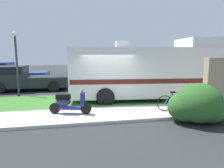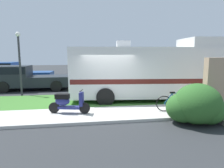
{
  "view_description": "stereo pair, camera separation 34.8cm",
  "coord_description": "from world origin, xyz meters",
  "px_view_note": "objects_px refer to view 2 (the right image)",
  "views": [
    {
      "loc": [
        -1.59,
        -9.0,
        2.52
      ],
      "look_at": [
        0.2,
        0.3,
        1.1
      ],
      "focal_mm": 31.79,
      "sensor_mm": 36.0,
      "label": 1
    },
    {
      "loc": [
        -1.25,
        -9.06,
        2.52
      ],
      "look_at": [
        0.2,
        0.3,
        1.1
      ],
      "focal_mm": 31.79,
      "sensor_mm": 36.0,
      "label": 2
    }
  ],
  "objects_px": {
    "scooter": "(68,102)",
    "bottle_green": "(199,111)",
    "pickup_truck_near": "(24,77)",
    "pickup_truck_far": "(12,72)",
    "motorhome_rv": "(147,71)",
    "street_lamp_post": "(19,57)",
    "bicycle": "(176,103)"
  },
  "relations": [
    {
      "from": "scooter",
      "to": "motorhome_rv",
      "type": "bearing_deg",
      "value": 29.63
    },
    {
      "from": "motorhome_rv",
      "to": "pickup_truck_near",
      "type": "distance_m",
      "value": 8.73
    },
    {
      "from": "bicycle",
      "to": "bottle_green",
      "type": "height_order",
      "value": "bicycle"
    },
    {
      "from": "motorhome_rv",
      "to": "scooter",
      "type": "distance_m",
      "value": 4.86
    },
    {
      "from": "pickup_truck_near",
      "to": "pickup_truck_far",
      "type": "height_order",
      "value": "pickup_truck_far"
    },
    {
      "from": "bottle_green",
      "to": "street_lamp_post",
      "type": "bearing_deg",
      "value": 147.44
    },
    {
      "from": "motorhome_rv",
      "to": "bottle_green",
      "type": "bearing_deg",
      "value": -68.81
    },
    {
      "from": "pickup_truck_near",
      "to": "bicycle",
      "type": "bearing_deg",
      "value": -41.96
    },
    {
      "from": "pickup_truck_near",
      "to": "bottle_green",
      "type": "relative_size",
      "value": 24.76
    },
    {
      "from": "motorhome_rv",
      "to": "scooter",
      "type": "bearing_deg",
      "value": -150.37
    },
    {
      "from": "pickup_truck_far",
      "to": "bottle_green",
      "type": "relative_size",
      "value": 25.02
    },
    {
      "from": "scooter",
      "to": "pickup_truck_far",
      "type": "bearing_deg",
      "value": 117.56
    },
    {
      "from": "bicycle",
      "to": "bottle_green",
      "type": "distance_m",
      "value": 0.95
    },
    {
      "from": "pickup_truck_far",
      "to": "bicycle",
      "type": "bearing_deg",
      "value": -47.77
    },
    {
      "from": "scooter",
      "to": "bottle_green",
      "type": "xyz_separation_m",
      "value": [
        5.35,
        -0.8,
        -0.36
      ]
    },
    {
      "from": "scooter",
      "to": "street_lamp_post",
      "type": "relative_size",
      "value": 0.44
    },
    {
      "from": "pickup_truck_near",
      "to": "motorhome_rv",
      "type": "bearing_deg",
      "value": -29.76
    },
    {
      "from": "scooter",
      "to": "bicycle",
      "type": "relative_size",
      "value": 1.02
    },
    {
      "from": "pickup_truck_near",
      "to": "bottle_green",
      "type": "distance_m",
      "value": 11.55
    },
    {
      "from": "pickup_truck_near",
      "to": "bottle_green",
      "type": "height_order",
      "value": "pickup_truck_near"
    },
    {
      "from": "scooter",
      "to": "bottle_green",
      "type": "bearing_deg",
      "value": -8.55
    },
    {
      "from": "motorhome_rv",
      "to": "street_lamp_post",
      "type": "relative_size",
      "value": 2.12
    },
    {
      "from": "pickup_truck_near",
      "to": "pickup_truck_far",
      "type": "xyz_separation_m",
      "value": [
        -2.11,
        3.92,
        0.05
      ]
    },
    {
      "from": "bottle_green",
      "to": "scooter",
      "type": "bearing_deg",
      "value": 171.45
    },
    {
      "from": "bicycle",
      "to": "pickup_truck_near",
      "type": "bearing_deg",
      "value": 138.04
    },
    {
      "from": "pickup_truck_near",
      "to": "bottle_green",
      "type": "bearing_deg",
      "value": -40.41
    },
    {
      "from": "bicycle",
      "to": "pickup_truck_far",
      "type": "bearing_deg",
      "value": 132.23
    },
    {
      "from": "scooter",
      "to": "bottle_green",
      "type": "distance_m",
      "value": 5.43
    },
    {
      "from": "scooter",
      "to": "bicycle",
      "type": "distance_m",
      "value": 4.53
    },
    {
      "from": "pickup_truck_near",
      "to": "pickup_truck_far",
      "type": "bearing_deg",
      "value": 118.21
    },
    {
      "from": "motorhome_rv",
      "to": "pickup_truck_near",
      "type": "xyz_separation_m",
      "value": [
        -7.55,
        4.32,
        -0.67
      ]
    },
    {
      "from": "pickup_truck_far",
      "to": "pickup_truck_near",
      "type": "bearing_deg",
      "value": -61.79
    }
  ]
}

